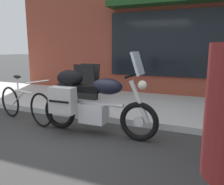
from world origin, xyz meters
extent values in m
plane|color=#303030|center=(0.00, 0.00, 0.00)|extent=(80.00, 80.00, 0.00)
torus|color=black|center=(1.17, 0.70, 0.31)|extent=(0.63, 0.09, 0.63)
cylinder|color=silver|center=(1.17, 0.70, 0.31)|extent=(0.16, 0.06, 0.16)
torus|color=black|center=(-0.31, 0.70, 0.31)|extent=(0.63, 0.09, 0.63)
cylinder|color=silver|center=(-0.31, 0.70, 0.31)|extent=(0.16, 0.06, 0.16)
cube|color=silver|center=(0.38, 0.70, 0.36)|extent=(0.44, 0.30, 0.32)
cylinder|color=silver|center=(0.43, 0.70, 0.53)|extent=(0.96, 0.06, 0.06)
ellipsoid|color=black|center=(0.63, 0.70, 0.83)|extent=(0.52, 0.28, 0.26)
cube|color=black|center=(0.21, 0.70, 0.77)|extent=(0.60, 0.24, 0.11)
cube|color=black|center=(-0.12, 0.70, 0.75)|extent=(0.28, 0.22, 0.18)
cylinder|color=silver|center=(1.17, 0.70, 0.63)|extent=(0.35, 0.07, 0.67)
cylinder|color=black|center=(1.05, 0.70, 1.03)|extent=(0.04, 0.62, 0.04)
cube|color=silver|center=(1.13, 0.70, 1.21)|extent=(0.15, 0.32, 0.35)
sphere|color=#EAEACC|center=(1.21, 0.70, 0.89)|extent=(0.14, 0.14, 0.14)
cube|color=#B1B1B1|center=(-0.07, 0.46, 0.59)|extent=(0.44, 0.20, 0.44)
cube|color=black|center=(-0.07, 0.35, 0.59)|extent=(0.37, 0.02, 0.03)
ellipsoid|color=black|center=(-0.07, 0.70, 0.93)|extent=(0.48, 0.32, 0.28)
torus|color=black|center=(-0.68, 0.64, 0.32)|extent=(0.63, 0.20, 0.64)
torus|color=black|center=(-1.72, 0.90, 0.32)|extent=(0.63, 0.20, 0.64)
cylinder|color=silver|center=(-1.20, 0.77, 0.60)|extent=(0.58, 0.18, 0.04)
cylinder|color=silver|center=(-1.40, 0.82, 0.44)|extent=(0.45, 0.15, 0.34)
cylinder|color=silver|center=(-1.38, 0.82, 0.72)|extent=(0.03, 0.03, 0.30)
ellipsoid|color=black|center=(-1.38, 0.82, 0.88)|extent=(0.24, 0.15, 0.06)
cylinder|color=silver|center=(-0.73, 0.65, 0.84)|extent=(0.15, 0.47, 0.03)
cube|color=black|center=(-0.75, 2.42, 0.58)|extent=(0.55, 0.19, 0.92)
cube|color=black|center=(-0.75, 2.64, 0.58)|extent=(0.55, 0.19, 0.92)
camera|label=1|loc=(2.12, -2.63, 1.44)|focal=36.96mm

